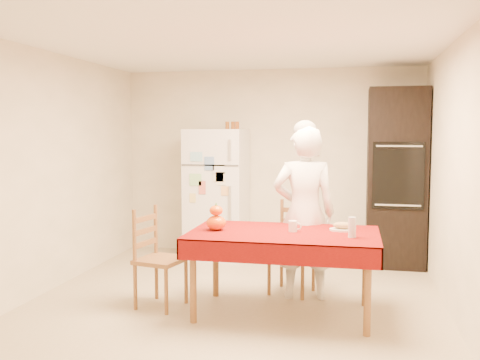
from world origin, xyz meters
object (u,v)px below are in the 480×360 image
(oven_cabinet, at_px, (396,178))
(wine_glass, at_px, (352,227))
(seated_woman, at_px, (304,213))
(pumpkin_lower, at_px, (216,223))
(refrigerator, at_px, (217,194))
(bread_plate, at_px, (343,230))
(chair_left, at_px, (155,254))
(dining_table, at_px, (284,239))
(coffee_mug, at_px, (293,226))
(chair_far, at_px, (294,244))

(oven_cabinet, bearing_deg, wine_glass, -103.31)
(seated_woman, distance_m, pumpkin_lower, 0.94)
(refrigerator, relative_size, bread_plate, 7.08)
(refrigerator, xyz_separation_m, chair_left, (-0.08, -2.06, -0.34))
(dining_table, relative_size, wine_glass, 9.66)
(coffee_mug, xyz_separation_m, bread_plate, (0.44, 0.14, -0.04))
(oven_cabinet, relative_size, chair_far, 2.32)
(refrigerator, xyz_separation_m, dining_table, (1.15, -2.04, -0.16))
(dining_table, distance_m, seated_woman, 0.57)
(chair_left, distance_m, pumpkin_lower, 0.69)
(seated_woman, xyz_separation_m, bread_plate, (0.38, -0.35, -0.09))
(chair_left, distance_m, wine_glass, 1.87)
(refrigerator, distance_m, pumpkin_lower, 2.14)
(wine_glass, bearing_deg, chair_far, 125.11)
(coffee_mug, bearing_deg, chair_far, 95.19)
(dining_table, height_order, chair_left, chair_left)
(refrigerator, relative_size, chair_left, 1.79)
(oven_cabinet, bearing_deg, chair_far, -129.02)
(bread_plate, bearing_deg, refrigerator, 131.84)
(chair_far, bearing_deg, wine_glass, -40.59)
(chair_far, bearing_deg, bread_plate, -32.81)
(bread_plate, bearing_deg, wine_glass, -73.87)
(oven_cabinet, height_order, pumpkin_lower, oven_cabinet)
(refrigerator, xyz_separation_m, bread_plate, (1.67, -1.87, -0.08))
(coffee_mug, bearing_deg, chair_left, -177.69)
(oven_cabinet, height_order, chair_far, oven_cabinet)
(refrigerator, distance_m, seated_woman, 1.99)
(bread_plate, bearing_deg, coffee_mug, -162.49)
(dining_table, bearing_deg, bread_plate, 18.15)
(seated_woman, xyz_separation_m, wine_glass, (0.47, -0.65, -0.01))
(refrigerator, bearing_deg, pumpkin_lower, -75.73)
(chair_far, relative_size, bread_plate, 3.96)
(seated_woman, height_order, pumpkin_lower, seated_woman)
(chair_far, height_order, coffee_mug, chair_far)
(chair_left, bearing_deg, bread_plate, -71.54)
(wine_glass, distance_m, bread_plate, 0.32)
(bread_plate, bearing_deg, oven_cabinet, 72.37)
(dining_table, relative_size, chair_left, 1.79)
(refrigerator, xyz_separation_m, coffee_mug, (1.23, -2.01, -0.04))
(chair_far, relative_size, wine_glass, 5.40)
(dining_table, height_order, pumpkin_lower, pumpkin_lower)
(chair_left, distance_m, seated_woman, 1.52)
(coffee_mug, bearing_deg, wine_glass, -16.53)
(dining_table, xyz_separation_m, coffee_mug, (0.08, 0.03, 0.12))
(chair_far, bearing_deg, coffee_mug, -70.51)
(bread_plate, bearing_deg, dining_table, -161.85)
(coffee_mug, height_order, bread_plate, coffee_mug)
(wine_glass, bearing_deg, bread_plate, 106.13)
(oven_cabinet, height_order, seated_woman, oven_cabinet)
(pumpkin_lower, xyz_separation_m, bread_plate, (1.14, 0.21, -0.06))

